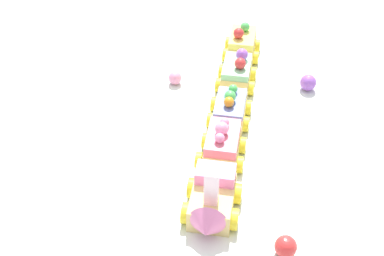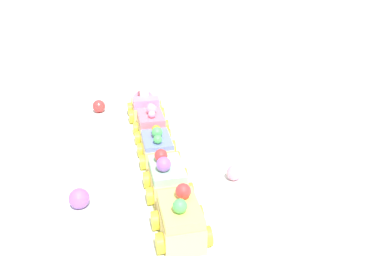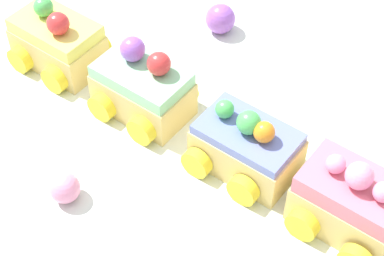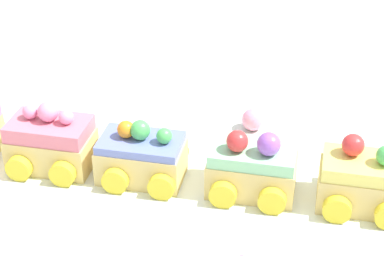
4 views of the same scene
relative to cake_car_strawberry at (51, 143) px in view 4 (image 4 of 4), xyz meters
name	(u,v)px [view 4 (image 4 of 4)]	position (x,y,z in m)	size (l,w,h in m)	color
ground_plane	(148,157)	(-0.09, -0.04, -0.04)	(10.00, 10.00, 0.00)	#B2B2B7
display_board	(148,152)	(-0.09, -0.04, -0.03)	(0.69, 0.47, 0.01)	silver
cake_car_strawberry	(51,143)	(0.00, 0.00, 0.00)	(0.09, 0.08, 0.07)	#E5C675
cake_car_blueberry	(146,158)	(-0.09, 0.02, 0.00)	(0.09, 0.08, 0.06)	#E5C675
cake_car_mint	(252,169)	(-0.19, 0.03, 0.00)	(0.09, 0.08, 0.07)	#E5C675
cake_car_lemon	(364,182)	(-0.29, 0.05, 0.00)	(0.09, 0.08, 0.07)	#E5C675
gumball_pink	(253,120)	(-0.20, -0.08, -0.01)	(0.02, 0.02, 0.02)	pink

